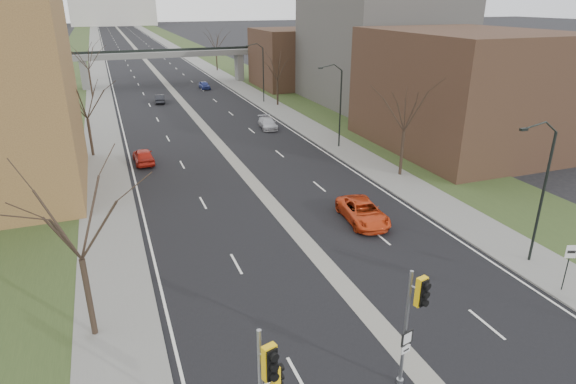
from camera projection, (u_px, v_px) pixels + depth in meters
ground at (425, 379)px, 20.27m from camera, size 700.00×700.00×0.00m
road_surface at (137, 50)px, 150.36m from camera, size 20.00×600.00×0.01m
median_strip at (137, 50)px, 150.36m from camera, size 1.20×600.00×0.02m
sidewalk_right at (175, 49)px, 154.29m from camera, size 4.00×600.00×0.12m
sidewalk_left at (96, 51)px, 146.39m from camera, size 4.00×600.00×0.12m
grass_verge_right at (194, 48)px, 156.27m from camera, size 8.00×600.00×0.10m
grass_verge_left at (74, 52)px, 144.42m from camera, size 8.00×600.00×0.10m
commercial_block_near at (463, 90)px, 50.22m from camera, size 16.00×20.00×12.00m
commercial_block_mid at (378, 52)px, 71.79m from camera, size 18.00×22.00×15.00m
commercial_block_far at (297, 58)px, 86.36m from camera, size 14.00×14.00×10.00m
pedestrian_bridge at (165, 58)px, 87.84m from camera, size 34.00×3.00×6.45m
streetlight_near at (541, 154)px, 26.50m from camera, size 2.61×0.20×8.70m
streetlight_mid at (334, 83)px, 49.05m from camera, size 2.61×0.20×8.70m
streetlight_far at (258, 56)px, 71.59m from camera, size 2.61×0.20×8.70m
tree_left_a at (72, 208)px, 20.45m from camera, size 7.20×7.20×9.40m
tree_left_b at (84, 95)px, 46.62m from camera, size 6.75×6.75×8.81m
tree_left_c at (86, 52)px, 75.81m from camera, size 7.65×7.65×9.99m
tree_right_a at (406, 103)px, 41.15m from camera, size 7.20×7.20×9.40m
tree_right_b at (277, 66)px, 70.08m from camera, size 6.30×6.30×8.22m
tree_right_c at (216, 38)px, 104.31m from camera, size 7.65×7.65×9.99m
signal_pole_left at (269, 380)px, 15.28m from camera, size 0.93×1.20×5.54m
signal_pole_median at (414, 311)px, 18.43m from camera, size 0.69×0.90×5.40m
speed_limit_sign at (569, 259)px, 25.59m from camera, size 0.56×0.24×2.73m
car_left_near at (143, 156)px, 46.59m from camera, size 1.93×4.46×1.50m
car_left_far at (160, 99)px, 73.79m from camera, size 1.84×4.05×1.29m
car_right_near at (363, 212)px, 34.34m from camera, size 3.05×5.65×1.50m
car_right_mid at (268, 123)px, 59.23m from camera, size 2.25×4.63×1.30m
car_right_far at (204, 85)px, 85.19m from camera, size 1.61×3.89×1.32m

